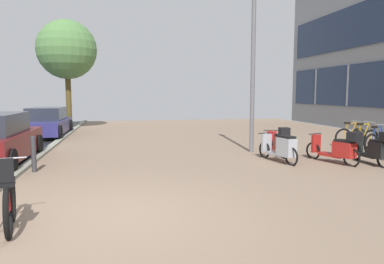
{
  "coord_description": "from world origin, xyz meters",
  "views": [
    {
      "loc": [
        0.09,
        -5.55,
        1.93
      ],
      "look_at": [
        1.65,
        2.21,
        1.06
      ],
      "focal_mm": 32.98,
      "sensor_mm": 36.0,
      "label": 1
    }
  ],
  "objects_px": {
    "scooter_mid": "(281,148)",
    "scooter_extra": "(374,149)",
    "bicycle_rack_05": "(351,137)",
    "scooter_near": "(338,148)",
    "street_tree": "(67,50)",
    "lamp_post": "(253,60)",
    "bollard_far": "(34,154)",
    "parked_car_far": "(46,123)",
    "bicycle_rack_04": "(363,139)",
    "scooter_far": "(279,142)",
    "bicycle_foreground": "(7,202)",
    "bicycle_rack_03": "(377,143)"
  },
  "relations": [
    {
      "from": "bicycle_rack_05",
      "to": "scooter_near",
      "type": "xyz_separation_m",
      "value": [
        -2.45,
        -2.89,
        0.09
      ]
    },
    {
      "from": "bicycle_rack_04",
      "to": "bicycle_foreground",
      "type": "bearing_deg",
      "value": -151.17
    },
    {
      "from": "scooter_mid",
      "to": "lamp_post",
      "type": "height_order",
      "value": "lamp_post"
    },
    {
      "from": "lamp_post",
      "to": "bicycle_rack_03",
      "type": "bearing_deg",
      "value": -14.67
    },
    {
      "from": "scooter_far",
      "to": "bicycle_rack_04",
      "type": "bearing_deg",
      "value": 10.28
    },
    {
      "from": "bicycle_rack_05",
      "to": "scooter_far",
      "type": "distance_m",
      "value": 3.78
    },
    {
      "from": "scooter_far",
      "to": "bollard_far",
      "type": "bearing_deg",
      "value": -172.49
    },
    {
      "from": "bicycle_rack_04",
      "to": "bollard_far",
      "type": "xyz_separation_m",
      "value": [
        -10.37,
        -1.54,
        0.1
      ]
    },
    {
      "from": "scooter_mid",
      "to": "bollard_far",
      "type": "distance_m",
      "value": 6.52
    },
    {
      "from": "scooter_extra",
      "to": "scooter_far",
      "type": "bearing_deg",
      "value": 135.99
    },
    {
      "from": "scooter_near",
      "to": "street_tree",
      "type": "relative_size",
      "value": 0.3
    },
    {
      "from": "bicycle_rack_03",
      "to": "scooter_extra",
      "type": "relative_size",
      "value": 0.72
    },
    {
      "from": "scooter_mid",
      "to": "street_tree",
      "type": "xyz_separation_m",
      "value": [
        -7.14,
        10.89,
        3.81
      ]
    },
    {
      "from": "bicycle_rack_03",
      "to": "scooter_near",
      "type": "height_order",
      "value": "bicycle_rack_03"
    },
    {
      "from": "bicycle_rack_03",
      "to": "parked_car_far",
      "type": "height_order",
      "value": "parked_car_far"
    },
    {
      "from": "bollard_far",
      "to": "parked_car_far",
      "type": "bearing_deg",
      "value": 98.85
    },
    {
      "from": "bicycle_foreground",
      "to": "lamp_post",
      "type": "distance_m",
      "value": 8.54
    },
    {
      "from": "scooter_near",
      "to": "scooter_far",
      "type": "relative_size",
      "value": 0.98
    },
    {
      "from": "scooter_mid",
      "to": "scooter_extra",
      "type": "bearing_deg",
      "value": -19.88
    },
    {
      "from": "bicycle_rack_05",
      "to": "scooter_near",
      "type": "relative_size",
      "value": 0.76
    },
    {
      "from": "scooter_mid",
      "to": "scooter_far",
      "type": "relative_size",
      "value": 0.99
    },
    {
      "from": "bicycle_foreground",
      "to": "scooter_extra",
      "type": "bearing_deg",
      "value": 19.68
    },
    {
      "from": "scooter_near",
      "to": "scooter_far",
      "type": "height_order",
      "value": "scooter_far"
    },
    {
      "from": "scooter_extra",
      "to": "parked_car_far",
      "type": "height_order",
      "value": "parked_car_far"
    },
    {
      "from": "scooter_far",
      "to": "bollard_far",
      "type": "xyz_separation_m",
      "value": [
        -6.92,
        -0.91,
        0.02
      ]
    },
    {
      "from": "bicycle_foreground",
      "to": "bicycle_rack_05",
      "type": "distance_m",
      "value": 11.69
    },
    {
      "from": "bicycle_rack_04",
      "to": "scooter_near",
      "type": "distance_m",
      "value": 3.18
    },
    {
      "from": "lamp_post",
      "to": "bollard_far",
      "type": "xyz_separation_m",
      "value": [
        -6.35,
        -1.77,
        -2.57
      ]
    },
    {
      "from": "bicycle_rack_05",
      "to": "scooter_mid",
      "type": "distance_m",
      "value": 4.59
    },
    {
      "from": "parked_car_far",
      "to": "street_tree",
      "type": "height_order",
      "value": "street_tree"
    },
    {
      "from": "bicycle_foreground",
      "to": "scooter_far",
      "type": "relative_size",
      "value": 0.81
    },
    {
      "from": "bicycle_rack_05",
      "to": "street_tree",
      "type": "xyz_separation_m",
      "value": [
        -11.05,
        8.48,
        3.89
      ]
    },
    {
      "from": "bicycle_rack_05",
      "to": "scooter_mid",
      "type": "relative_size",
      "value": 0.76
    },
    {
      "from": "bicycle_rack_04",
      "to": "scooter_far",
      "type": "distance_m",
      "value": 3.5
    },
    {
      "from": "bicycle_rack_05",
      "to": "scooter_near",
      "type": "height_order",
      "value": "bicycle_rack_05"
    },
    {
      "from": "bicycle_foreground",
      "to": "parked_car_far",
      "type": "bearing_deg",
      "value": 98.43
    },
    {
      "from": "parked_car_far",
      "to": "lamp_post",
      "type": "distance_m",
      "value": 10.0
    },
    {
      "from": "scooter_mid",
      "to": "bollard_far",
      "type": "bearing_deg",
      "value": 179.24
    },
    {
      "from": "scooter_near",
      "to": "lamp_post",
      "type": "height_order",
      "value": "lamp_post"
    },
    {
      "from": "street_tree",
      "to": "bicycle_rack_05",
      "type": "bearing_deg",
      "value": -37.51
    },
    {
      "from": "scooter_near",
      "to": "lamp_post",
      "type": "distance_m",
      "value": 3.85
    },
    {
      "from": "parked_car_far",
      "to": "bicycle_rack_04",
      "type": "bearing_deg",
      "value": -28.59
    },
    {
      "from": "parked_car_far",
      "to": "lamp_post",
      "type": "xyz_separation_m",
      "value": [
        7.57,
        -6.08,
        2.41
      ]
    },
    {
      "from": "street_tree",
      "to": "lamp_post",
      "type": "bearing_deg",
      "value": -52.33
    },
    {
      "from": "bicycle_rack_03",
      "to": "scooter_far",
      "type": "relative_size",
      "value": 0.71
    },
    {
      "from": "scooter_near",
      "to": "bollard_far",
      "type": "relative_size",
      "value": 1.96
    },
    {
      "from": "bicycle_foreground",
      "to": "bicycle_rack_03",
      "type": "distance_m",
      "value": 10.79
    },
    {
      "from": "bicycle_foreground",
      "to": "scooter_mid",
      "type": "bearing_deg",
      "value": 32.3
    },
    {
      "from": "bicycle_rack_03",
      "to": "scooter_mid",
      "type": "distance_m",
      "value": 3.83
    },
    {
      "from": "bicycle_rack_05",
      "to": "bicycle_rack_04",
      "type": "bearing_deg",
      "value": -94.63
    }
  ]
}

